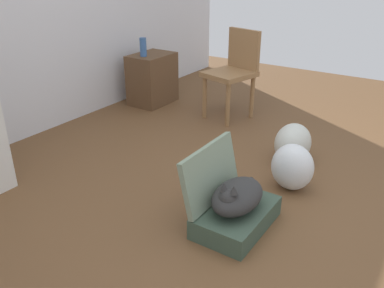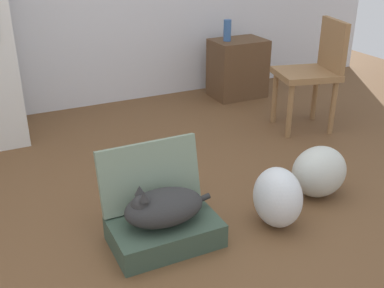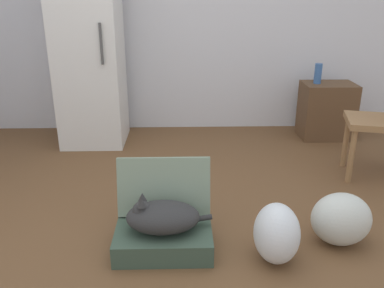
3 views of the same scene
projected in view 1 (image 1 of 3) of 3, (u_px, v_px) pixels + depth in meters
ground_plane at (239, 208)px, 2.74m from camera, size 7.68×7.68×0.00m
suitcase_base at (236, 217)px, 2.54m from camera, size 0.56×0.36×0.13m
suitcase_lid at (211, 174)px, 2.53m from camera, size 0.56×0.12×0.36m
cat at (237, 196)px, 2.47m from camera, size 0.50×0.27×0.23m
plastic_bag_white at (292, 167)px, 2.91m from camera, size 0.25×0.31×0.35m
plastic_bag_clear at (293, 143)px, 3.32m from camera, size 0.35×0.28×0.32m
side_table at (152, 79)px, 4.62m from camera, size 0.51×0.36×0.56m
vase_tall at (143, 47)px, 4.36m from camera, size 0.07×0.07×0.20m
chair at (234, 70)px, 4.14m from camera, size 0.54×0.51×0.88m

